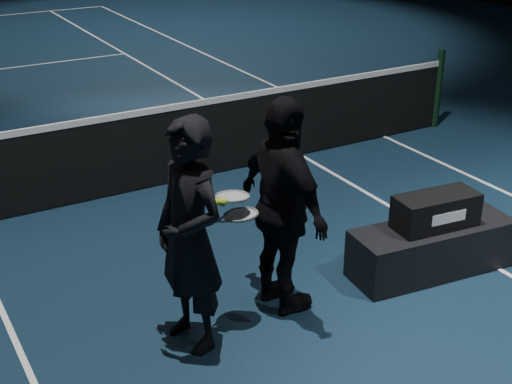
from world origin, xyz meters
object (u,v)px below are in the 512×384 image
Objects in this scene: racket_upper at (232,196)px; player_bench at (431,248)px; racket_bag at (436,211)px; racket_lower at (241,215)px; player_b at (283,208)px; player_a at (190,237)px; tennis_balls at (218,200)px.

player_bench is at bearing -14.32° from racket_upper.
racket_lower reaches higher than racket_bag.
player_bench is at bearing -9.40° from racket_lower.
player_bench is 2.00× the size of racket_bag.
racket_lower is 0.16m from racket_upper.
player_b is 2.67× the size of racket_upper.
racket_lower is at bearing -42.66° from racket_upper.
player_b is at bearing -9.08° from racket_upper.
player_b is at bearing -0.00° from racket_lower.
player_a reaches higher than racket_lower.
racket_upper reaches higher than player_bench.
racket_bag is 1.91m from racket_lower.
racket_lower is 1.00× the size of racket_upper.
racket_bag is at bearing 74.92° from player_a.
player_a is 15.15× the size of tennis_balls.
racket_bag is 1.12× the size of racket_upper.
racket_upper is (-1.93, 0.19, 0.89)m from player_bench.
player_a is 0.45m from racket_upper.
player_bench is at bearing -100.12° from player_b.
racket_upper reaches higher than racket_bag.
racket_bag is 2.35m from player_a.
racket_bag is 2.00m from racket_upper.
racket_bag reaches higher than player_bench.
player_a is at bearing -176.85° from player_bench.
racket_bag is 0.42× the size of player_a.
racket_upper is (-0.05, 0.04, 0.15)m from racket_lower.
player_a is at bearing -176.85° from racket_bag.
racket_upper is (-1.93, 0.19, 0.51)m from racket_bag.
player_bench is 12.66× the size of tennis_balls.
player_bench is 0.84× the size of player_b.
player_a is 0.34m from tennis_balls.
racket_upper is at bearing -179.58° from racket_bag.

